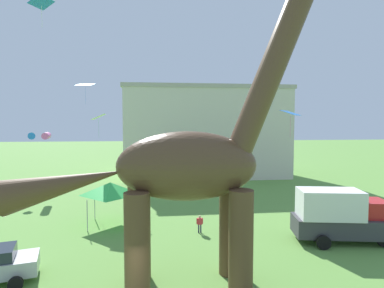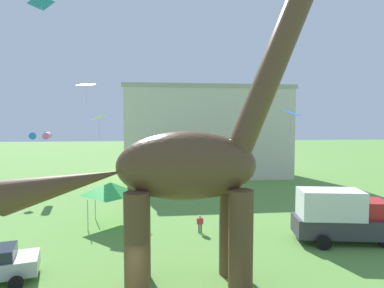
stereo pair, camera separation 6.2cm
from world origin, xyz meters
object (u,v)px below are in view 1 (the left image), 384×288
object	(u,v)px
person_far_spectator	(200,222)
kite_near_low	(43,136)
dinosaur_sculpture	(186,166)
kite_mid_right	(99,117)
kite_drifting	(85,85)
person_near_flyer	(226,219)
festival_canopy_tent	(110,189)
kite_high_left	(41,3)
parked_box_truck	(340,215)
kite_mid_center	(291,113)

from	to	relation	value
person_far_spectator	kite_near_low	xyz separation A→B (m)	(-14.13, 13.84, 5.19)
dinosaur_sculpture	kite_near_low	xyz separation A→B (m)	(-12.56, 20.67, 0.55)
kite_mid_right	kite_drifting	distance (m)	7.24
dinosaur_sculpture	person_far_spectator	distance (m)	8.40
person_near_flyer	festival_canopy_tent	size ratio (longest dim) A/B	0.47
kite_high_left	person_near_flyer	bearing A→B (deg)	42.61
parked_box_truck	person_far_spectator	size ratio (longest dim) A/B	5.12
festival_canopy_tent	kite_mid_right	distance (m)	7.25
kite_mid_center	kite_high_left	world-z (taller)	kite_high_left
parked_box_truck	kite_mid_center	distance (m)	7.52
kite_mid_center	person_near_flyer	bearing A→B (deg)	120.58
parked_box_truck	festival_canopy_tent	size ratio (longest dim) A/B	1.87
dinosaur_sculpture	kite_drifting	size ratio (longest dim) A/B	6.90
parked_box_truck	kite_near_low	world-z (taller)	kite_near_low
dinosaur_sculpture	kite_mid_center	bearing A→B (deg)	56.79
person_near_flyer	kite_mid_right	size ratio (longest dim) A/B	0.72
dinosaur_sculpture	person_near_flyer	xyz separation A→B (m)	(3.25, 6.58, -4.43)
dinosaur_sculpture	person_far_spectator	bearing A→B (deg)	110.94
person_far_spectator	kite_drifting	world-z (taller)	kite_drifting
kite_drifting	dinosaur_sculpture	bearing A→B (deg)	-67.88
kite_near_low	kite_drifting	world-z (taller)	kite_drifting
parked_box_truck	festival_canopy_tent	xyz separation A→B (m)	(-14.21, 5.09, 0.90)
festival_canopy_tent	kite_near_low	size ratio (longest dim) A/B	1.26
parked_box_truck	kite_near_low	distance (m)	28.01
kite_mid_right	kite_high_left	world-z (taller)	kite_high_left
person_far_spectator	kite_high_left	world-z (taller)	kite_high_left
person_far_spectator	kite_mid_right	xyz separation A→B (m)	(-7.56, 7.42, 7.00)
kite_near_low	kite_mid_right	world-z (taller)	kite_mid_right
parked_box_truck	person_near_flyer	bearing A→B (deg)	170.96
kite_near_low	kite_drifting	xyz separation A→B (m)	(4.33, -0.41, 5.16)
person_near_flyer	kite_mid_right	bearing A→B (deg)	179.14
festival_canopy_tent	kite_mid_right	bearing A→B (deg)	107.52
festival_canopy_tent	kite_drifting	distance (m)	14.32
kite_near_low	person_far_spectator	bearing A→B (deg)	-44.41
festival_canopy_tent	kite_high_left	distance (m)	13.98
dinosaur_sculpture	person_near_flyer	world-z (taller)	dinosaur_sculpture
person_far_spectator	festival_canopy_tent	distance (m)	6.80
kite_mid_center	festival_canopy_tent	bearing A→B (deg)	145.58
kite_near_low	kite_mid_right	size ratio (longest dim) A/B	1.21
parked_box_truck	festival_canopy_tent	bearing A→B (deg)	170.67
dinosaur_sculpture	kite_near_low	bearing A→B (deg)	155.16
dinosaur_sculpture	kite_mid_right	distance (m)	15.63
person_far_spectator	festival_canopy_tent	size ratio (longest dim) A/B	0.37
kite_high_left	kite_mid_right	bearing A→B (deg)	92.42
person_near_flyer	kite_mid_right	distance (m)	13.79
person_near_flyer	kite_drifting	xyz separation A→B (m)	(-11.48, 13.68, 10.14)
dinosaur_sculpture	kite_drifting	distance (m)	22.60
kite_mid_center	kite_drifting	bearing A→B (deg)	128.01
dinosaur_sculpture	parked_box_truck	xyz separation A→B (m)	(9.76, 4.29, -3.69)
kite_mid_center	parked_box_truck	bearing A→B (deg)	24.86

